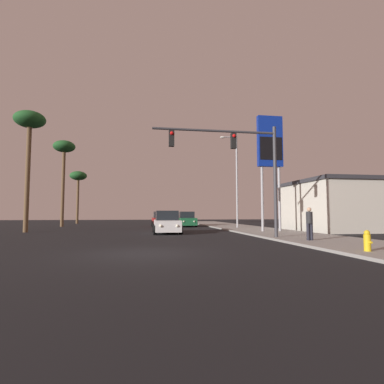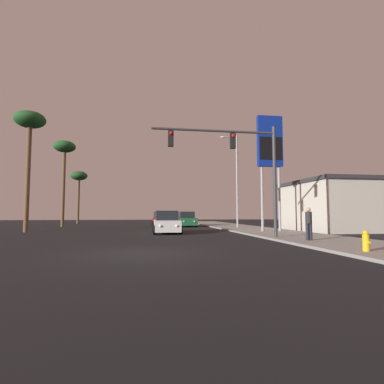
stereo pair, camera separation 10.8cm
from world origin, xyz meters
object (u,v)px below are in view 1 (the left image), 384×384
car_green (186,220)px  pedestrian_on_sidewalk (309,222)px  car_red (161,220)px  fire_hydrant (367,241)px  palm_tree_near (30,127)px  traffic_light_mast (241,157)px  gas_station_sign (270,148)px  palm_tree_far (78,178)px  car_white (167,223)px  palm_tree_mid (64,152)px  street_lamp (236,176)px

car_green → pedestrian_on_sidewalk: 19.76m
car_green → car_red: same height
fire_hydrant → palm_tree_near: size_ratio=0.08×
fire_hydrant → palm_tree_near: 24.54m
fire_hydrant → traffic_light_mast: bearing=110.5°
gas_station_sign → traffic_light_mast: bearing=-127.7°
gas_station_sign → palm_tree_far: bearing=129.4°
car_white → gas_station_sign: gas_station_sign is taller
car_white → palm_tree_near: size_ratio=0.44×
fire_hydrant → palm_tree_far: palm_tree_far is taller
palm_tree_mid → palm_tree_far: (-0.51, 10.00, -1.87)m
traffic_light_mast → street_lamp: size_ratio=0.81×
car_red → car_white: (-0.16, -11.47, 0.00)m
fire_hydrant → gas_station_sign: bearing=82.1°
palm_tree_mid → car_red: bearing=-7.2°
street_lamp → pedestrian_on_sidewalk: 14.42m
palm_tree_mid → palm_tree_near: bearing=-90.6°
car_red → traffic_light_mast: (3.67, -17.52, 3.96)m
palm_tree_near → palm_tree_mid: bearing=89.4°
palm_tree_far → traffic_light_mast: bearing=-62.4°
gas_station_sign → fire_hydrant: size_ratio=11.84×
fire_hydrant → car_green: bearing=98.0°
car_green → palm_tree_far: (-14.29, 11.78, 5.83)m
traffic_light_mast → street_lamp: (3.25, 11.51, 0.39)m
car_green → street_lamp: (4.08, -5.60, 4.36)m
palm_tree_near → car_green: bearing=30.6°
palm_tree_near → street_lamp: bearing=8.3°
traffic_light_mast → palm_tree_near: size_ratio=0.75×
car_green → palm_tree_mid: size_ratio=0.44×
traffic_light_mast → car_green: bearing=92.8°
traffic_light_mast → fire_hydrant: 8.30m
car_white → street_lamp: 9.95m
car_green → palm_tree_near: (-13.89, -8.22, 7.68)m
car_white → palm_tree_far: size_ratio=0.57×
car_red → pedestrian_on_sidewalk: 20.86m
traffic_light_mast → palm_tree_near: 17.59m
car_white → palm_tree_near: palm_tree_near is taller
street_lamp → palm_tree_mid: palm_tree_mid is taller
car_red → palm_tree_near: palm_tree_near is taller
traffic_light_mast → pedestrian_on_sidewalk: traffic_light_mast is taller
traffic_light_mast → pedestrian_on_sidewalk: bearing=-39.3°
pedestrian_on_sidewalk → palm_tree_far: bearing=119.9°
fire_hydrant → pedestrian_on_sidewalk: size_ratio=0.46×
gas_station_sign → street_lamp: bearing=98.5°
gas_station_sign → car_white: bearing=175.3°
car_white → pedestrian_on_sidewalk: (6.66, -8.36, 0.27)m
car_white → palm_tree_mid: (-10.77, 12.84, 7.71)m
traffic_light_mast → gas_station_sign: size_ratio=0.81×
street_lamp → gas_station_sign: bearing=-81.5°
palm_tree_mid → palm_tree_far: 10.19m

